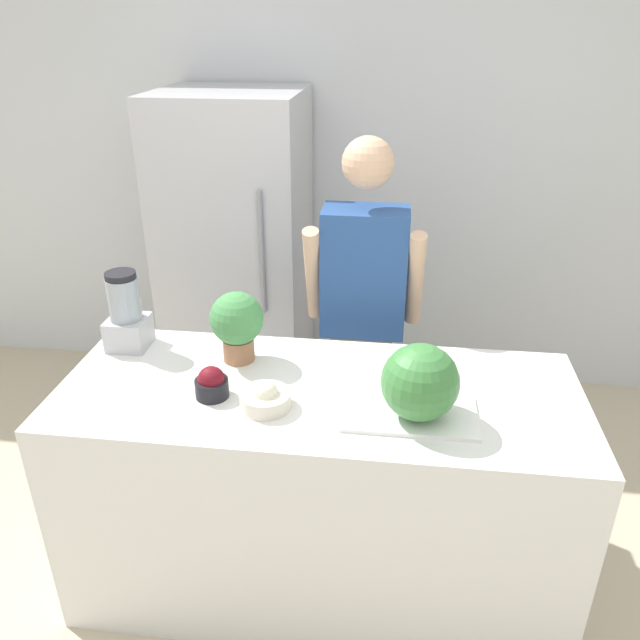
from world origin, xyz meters
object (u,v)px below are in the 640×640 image
Objects in this scene: refrigerator at (238,259)px; watermelon at (420,382)px; potted_plant at (237,322)px; person at (363,317)px; bowl_cream at (265,398)px; blender at (126,314)px; bowl_cherries at (212,384)px.

refrigerator is 1.72m from watermelon.
watermelon is at bearing -24.72° from potted_plant.
bowl_cream is (-0.27, -0.82, 0.08)m from person.
blender reaches higher than watermelon.
potted_plant is (-0.66, 0.30, 0.02)m from watermelon.
bowl_cream is at bearing -29.71° from blender.
bowl_cherries is at bearing -120.72° from person.
watermelon is 2.17× the size of bowl_cherries.
person is at bearing 59.28° from bowl_cherries.
refrigerator reaches higher than bowl_cream.
bowl_cream is (-0.50, 0.00, -0.10)m from watermelon.
refrigerator is 1.17m from potted_plant.
person reaches higher than watermelon.
watermelon is 0.51m from bowl_cream.
blender is (-1.11, 0.35, 0.00)m from watermelon.
bowl_cream is (0.19, -0.04, -0.01)m from bowl_cherries.
blender is 1.14× the size of potted_plant.
watermelon is at bearing -74.65° from person.
person is 0.71m from potted_plant.
bowl_cream is at bearing -12.28° from bowl_cherries.
bowl_cherries is at bearing 176.16° from watermelon.
blender is (-0.88, -0.47, 0.19)m from person.
refrigerator is 1.49m from bowl_cream.
refrigerator is 0.93m from person.
potted_plant is (0.45, -0.05, 0.02)m from blender.
potted_plant is at bearing -75.76° from refrigerator.
person reaches higher than bowl_cream.
watermelon is (0.95, -1.42, 0.16)m from refrigerator.
potted_plant reaches higher than bowl_cream.
person is at bearing 50.29° from potted_plant.
potted_plant is at bearing 155.28° from watermelon.
refrigerator is at bearing 123.62° from watermelon.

